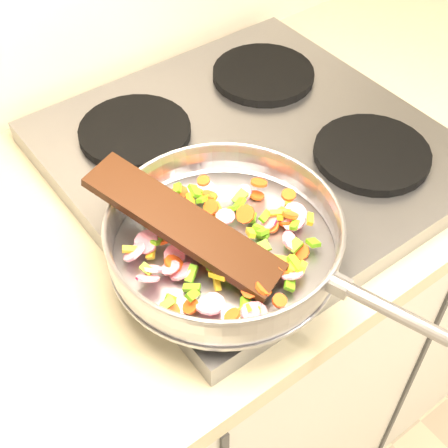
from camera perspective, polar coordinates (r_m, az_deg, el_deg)
base_cabinet at (r=1.81m, az=19.64°, el=3.01°), size 3.00×0.65×0.86m
cooktop at (r=1.06m, az=2.45°, el=6.33°), size 0.60×0.60×0.04m
grate_fl at (r=0.90m, az=1.06°, el=-0.55°), size 0.19×0.19×0.02m
grate_fr at (r=1.05m, az=13.37°, el=6.29°), size 0.19×0.19×0.02m
grate_bl at (r=1.07m, az=-8.15°, el=8.39°), size 0.19×0.19×0.02m
grate_br at (r=1.20m, az=3.61°, el=13.50°), size 0.19×0.19×0.02m
saute_pan at (r=0.84m, az=0.11°, el=-1.07°), size 0.37×0.52×0.06m
vegetable_heap at (r=0.85m, az=-0.31°, el=-1.64°), size 0.27×0.28×0.05m
wooden_spatula at (r=0.82m, az=-3.71°, el=-0.03°), size 0.17×0.29×0.08m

